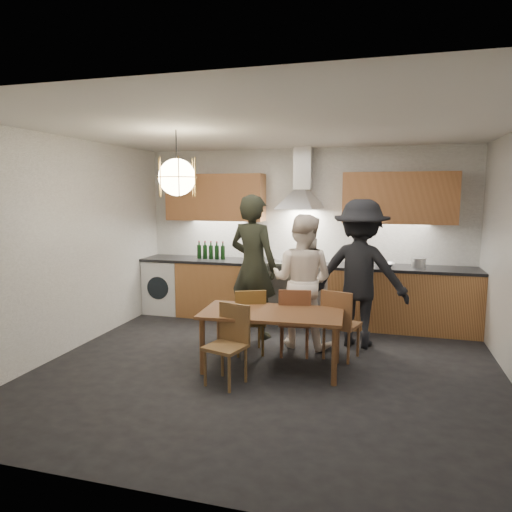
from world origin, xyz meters
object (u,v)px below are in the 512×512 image
(dining_table, at_px, (272,318))
(stock_pot, at_px, (418,263))
(person_left, at_px, (253,267))
(person_mid, at_px, (302,281))
(mixing_bowl, at_px, (385,265))
(chair_front, at_px, (230,338))
(person_right, at_px, (360,273))
(chair_back_left, at_px, (250,317))
(wine_bottles, at_px, (211,250))

(dining_table, relative_size, stock_pot, 8.25)
(person_left, height_order, person_mid, person_left)
(person_left, distance_m, mixing_bowl, 1.86)
(dining_table, relative_size, chair_front, 1.95)
(person_left, height_order, person_right, person_left)
(stock_pot, bearing_deg, mixing_bowl, -173.95)
(dining_table, height_order, mixing_bowl, mixing_bowl)
(chair_back_left, height_order, mixing_bowl, mixing_bowl)
(person_mid, bearing_deg, mixing_bowl, -125.59)
(chair_back_left, xyz_separation_m, person_right, (1.24, 0.72, 0.47))
(chair_front, distance_m, stock_pot, 3.09)
(chair_front, bearing_deg, wine_bottles, 131.24)
(person_right, relative_size, stock_pot, 9.74)
(person_left, distance_m, person_right, 1.39)
(mixing_bowl, xyz_separation_m, wine_bottles, (-2.63, 0.10, 0.11))
(stock_pot, bearing_deg, person_mid, -145.00)
(dining_table, relative_size, person_left, 0.82)
(person_right, relative_size, mixing_bowl, 6.78)
(mixing_bowl, relative_size, stock_pot, 1.44)
(chair_back_left, distance_m, mixing_bowl, 2.19)
(person_left, bearing_deg, chair_front, 114.34)
(mixing_bowl, bearing_deg, chair_back_left, -136.17)
(dining_table, height_order, stock_pot, stock_pot)
(chair_front, relative_size, stock_pot, 4.23)
(person_left, bearing_deg, wine_bottles, -25.27)
(person_mid, relative_size, stock_pot, 8.78)
(chair_back_left, relative_size, person_right, 0.43)
(stock_pot, bearing_deg, person_right, -132.93)
(chair_front, height_order, person_right, person_right)
(chair_front, distance_m, person_left, 1.61)
(dining_table, bearing_deg, person_mid, 74.58)
(chair_back_left, height_order, person_mid, person_mid)
(chair_front, height_order, wine_bottles, wine_bottles)
(dining_table, xyz_separation_m, person_mid, (0.18, 0.86, 0.27))
(chair_back_left, height_order, person_left, person_left)
(person_mid, relative_size, person_right, 0.90)
(chair_back_left, xyz_separation_m, mixing_bowl, (1.54, 1.48, 0.47))
(chair_back_left, relative_size, stock_pot, 4.23)
(chair_front, xyz_separation_m, mixing_bowl, (1.52, 2.29, 0.47))
(dining_table, height_order, wine_bottles, wine_bottles)
(chair_front, height_order, mixing_bowl, mixing_bowl)
(chair_front, bearing_deg, mixing_bowl, 72.66)
(dining_table, xyz_separation_m, chair_back_left, (-0.35, 0.35, -0.11))
(mixing_bowl, bearing_deg, wine_bottles, 177.75)
(person_right, height_order, stock_pot, person_right)
(mixing_bowl, bearing_deg, stock_pot, 6.05)
(person_left, xyz_separation_m, stock_pot, (2.14, 0.81, 0.01))
(person_mid, bearing_deg, wine_bottles, -22.83)
(person_left, relative_size, stock_pot, 10.04)
(chair_back_left, xyz_separation_m, chair_front, (0.02, -0.81, 0.00))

